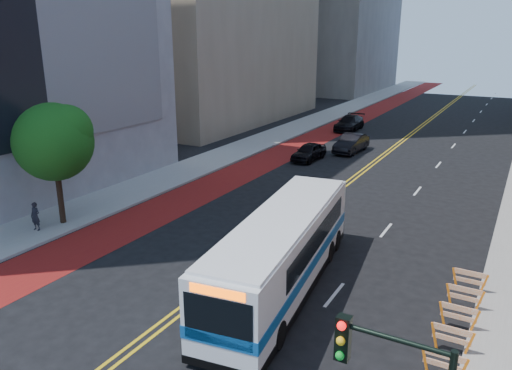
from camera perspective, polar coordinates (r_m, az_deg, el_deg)
The scene contains 13 objects.
ground at distance 19.01m, azimuth -12.27°, elevation -16.52°, with size 160.00×160.00×0.00m, color black.
sidewalk_left at distance 48.58m, azimuth 0.24°, elevation 4.88°, with size 4.00×140.00×0.15m, color gray.
bus_lane_paint at distance 46.89m, azimuth 4.43°, elevation 4.29°, with size 3.60×140.00×0.01m, color maroon.
center_line_inner at distance 44.28m, azimuth 13.79°, elevation 3.07°, with size 0.14×140.00×0.01m, color gold.
center_line_outer at distance 44.19m, azimuth 14.24°, elevation 3.01°, with size 0.14×140.00×0.01m, color gold.
lane_dashes at distance 51.04m, azimuth 21.64°, elevation 4.18°, with size 0.14×98.20×0.01m.
construction_barriers at distance 17.95m, azimuth 21.11°, elevation -17.01°, with size 1.42×10.91×1.00m.
street_tree at distance 28.82m, azimuth -22.03°, elevation 4.90°, with size 4.20×4.20×6.70m.
transit_bus at distance 20.84m, azimuth 3.10°, elevation -7.48°, with size 4.20×12.36×3.33m.
car_a at distance 42.21m, azimuth 6.06°, elevation 3.80°, with size 1.71×4.24×1.44m, color black.
car_b at distance 45.64m, azimuth 10.84°, elevation 4.71°, with size 1.70×4.89×1.61m, color black.
car_c at distance 55.98m, azimuth 10.62°, elevation 6.98°, with size 2.22×5.46×1.58m, color black.
pedestrian at distance 29.25m, azimuth -23.90°, elevation -3.30°, with size 0.57×0.37×1.56m, color black.
Camera 1 is at (10.87, -11.59, 10.42)m, focal length 35.00 mm.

